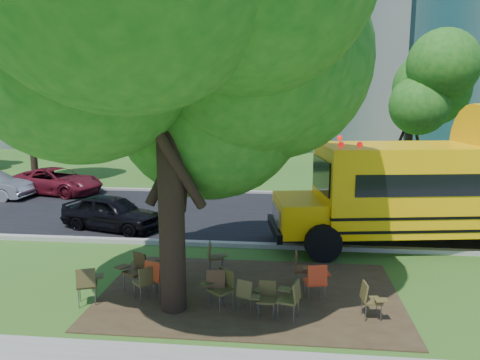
# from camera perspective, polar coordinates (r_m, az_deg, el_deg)

# --- Properties ---
(ground) EXTENTS (160.00, 160.00, 0.00)m
(ground) POSITION_cam_1_polar(r_m,az_deg,el_deg) (12.04, -3.46, -12.56)
(ground) COLOR #2C5219
(ground) RESTS_ON ground
(dirt_patch) EXTENTS (7.00, 4.50, 0.03)m
(dirt_patch) POSITION_cam_1_polar(r_m,az_deg,el_deg) (11.47, 1.19, -13.67)
(dirt_patch) COLOR #382819
(dirt_patch) RESTS_ON ground
(asphalt_road) EXTENTS (80.00, 8.00, 0.04)m
(asphalt_road) POSITION_cam_1_polar(r_m,az_deg,el_deg) (18.63, 0.11, -4.20)
(asphalt_road) COLOR black
(asphalt_road) RESTS_ON ground
(kerb_near) EXTENTS (80.00, 0.25, 0.14)m
(kerb_near) POSITION_cam_1_polar(r_m,az_deg,el_deg) (14.80, -1.53, -7.85)
(kerb_near) COLOR gray
(kerb_near) RESTS_ON ground
(kerb_far) EXTENTS (80.00, 0.25, 0.14)m
(kerb_far) POSITION_cam_1_polar(r_m,az_deg,el_deg) (22.60, 1.20, -1.50)
(kerb_far) COLOR gray
(kerb_far) RESTS_ON ground
(building_main) EXTENTS (38.00, 16.00, 22.00)m
(building_main) POSITION_cam_1_polar(r_m,az_deg,el_deg) (48.39, -6.02, 17.69)
(building_main) COLOR slate
(building_main) RESTS_ON ground
(bg_tree_0) EXTENTS (5.20, 5.20, 7.18)m
(bg_tree_0) POSITION_cam_1_polar(r_m,az_deg,el_deg) (27.68, -24.33, 9.14)
(bg_tree_0) COLOR black
(bg_tree_0) RESTS_ON ground
(bg_tree_2) EXTENTS (4.80, 4.80, 6.62)m
(bg_tree_2) POSITION_cam_1_polar(r_m,az_deg,el_deg) (27.82, -8.33, 9.19)
(bg_tree_2) COLOR black
(bg_tree_2) RESTS_ON ground
(bg_tree_3) EXTENTS (5.60, 5.60, 7.84)m
(bg_tree_3) POSITION_cam_1_polar(r_m,az_deg,el_deg) (25.69, 20.23, 10.43)
(bg_tree_3) COLOR black
(bg_tree_3) RESTS_ON ground
(main_tree) EXTENTS (7.20, 7.20, 8.96)m
(main_tree) POSITION_cam_1_polar(r_m,az_deg,el_deg) (9.79, -8.84, 14.14)
(main_tree) COLOR black
(main_tree) RESTS_ON ground
(chair_0) EXTENTS (0.62, 0.69, 0.90)m
(chair_0) POSITION_cam_1_polar(r_m,az_deg,el_deg) (11.24, -18.07, -11.70)
(chair_0) COLOR #463C1E
(chair_0) RESTS_ON ground
(chair_1) EXTENTS (0.74, 0.58, 0.93)m
(chair_1) POSITION_cam_1_polar(r_m,az_deg,el_deg) (11.22, -10.08, -11.31)
(chair_1) COLOR #A33011
(chair_1) RESTS_ON ground
(chair_2) EXTENTS (0.56, 0.71, 0.83)m
(chair_2) POSITION_cam_1_polar(r_m,az_deg,el_deg) (11.17, -11.44, -11.79)
(chair_2) COLOR brown
(chair_2) RESTS_ON ground
(chair_3) EXTENTS (0.80, 0.63, 0.93)m
(chair_3) POSITION_cam_1_polar(r_m,az_deg,el_deg) (10.49, -2.24, -12.69)
(chair_3) COLOR #413E1C
(chair_3) RESTS_ON ground
(chair_4) EXTENTS (0.64, 0.50, 0.78)m
(chair_4) POSITION_cam_1_polar(r_m,az_deg,el_deg) (10.37, 0.96, -13.52)
(chair_4) COLOR #49421F
(chair_4) RESTS_ON ground
(chair_5) EXTENTS (0.54, 0.47, 0.80)m
(chair_5) POSITION_cam_1_polar(r_m,az_deg,el_deg) (10.21, 3.16, -13.88)
(chair_5) COLOR #473E1E
(chair_5) RESTS_ON ground
(chair_6) EXTENTS (0.53, 0.68, 0.88)m
(chair_6) POSITION_cam_1_polar(r_m,az_deg,el_deg) (10.11, 6.25, -13.87)
(chair_6) COLOR #4B4620
(chair_6) RESTS_ON ground
(chair_7) EXTENTS (0.53, 0.54, 0.82)m
(chair_7) POSITION_cam_1_polar(r_m,az_deg,el_deg) (10.44, 15.55, -13.62)
(chair_7) COLOR #4F4322
(chair_7) RESTS_ON ground
(chair_8) EXTENTS (0.49, 0.62, 0.84)m
(chair_8) POSITION_cam_1_polar(r_m,az_deg,el_deg) (12.00, -9.11, -10.11)
(chair_8) COLOR #402617
(chair_8) RESTS_ON ground
(chair_9) EXTENTS (0.79, 0.62, 0.93)m
(chair_9) POSITION_cam_1_polar(r_m,az_deg,el_deg) (11.73, -12.64, -10.40)
(chair_9) COLOR #3F2B16
(chair_9) RESTS_ON ground
(chair_10) EXTENTS (0.60, 0.58, 0.85)m
(chair_10) POSITION_cam_1_polar(r_m,az_deg,el_deg) (12.55, -3.16, -9.04)
(chair_10) COLOR #4B4020
(chair_10) RESTS_ON ground
(chair_11) EXTENTS (0.60, 0.59, 0.90)m
(chair_11) POSITION_cam_1_polar(r_m,az_deg,el_deg) (10.67, -2.79, -12.39)
(chair_11) COLOR #402816
(chair_11) RESTS_ON ground
(chair_12) EXTENTS (0.55, 0.60, 0.93)m
(chair_12) POSITION_cam_1_polar(r_m,az_deg,el_deg) (11.66, 7.42, -10.39)
(chair_12) COLOR #4E311C
(chair_12) RESTS_ON ground
(chair_13) EXTENTS (0.65, 0.67, 0.95)m
(chair_13) POSITION_cam_1_polar(r_m,az_deg,el_deg) (10.93, 9.34, -11.78)
(chair_13) COLOR red
(chair_13) RESTS_ON ground
(black_car) EXTENTS (3.92, 2.42, 1.24)m
(black_car) POSITION_cam_1_polar(r_m,az_deg,el_deg) (17.07, -15.34, -3.84)
(black_car) COLOR black
(black_car) RESTS_ON ground
(bg_car_red) EXTENTS (4.89, 3.07, 1.26)m
(bg_car_red) POSITION_cam_1_polar(r_m,az_deg,el_deg) (24.08, -21.48, -0.13)
(bg_car_red) COLOR #590F1A
(bg_car_red) RESTS_ON ground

